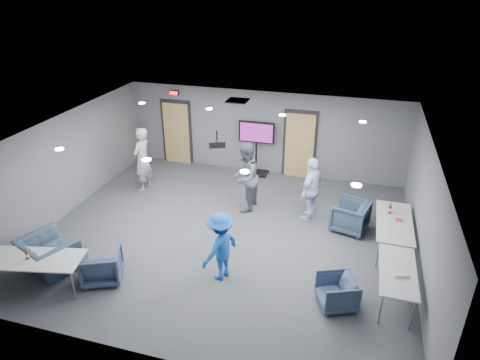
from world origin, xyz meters
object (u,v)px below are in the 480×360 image
(person_c, at_px, (311,189))
(bottle_front, at_px, (27,255))
(table_front_left, at_px, (34,260))
(bottle_right, at_px, (390,209))
(chair_right_a, at_px, (350,216))
(chair_front_a, at_px, (102,265))
(table_right_a, at_px, (394,223))
(chair_right_c, at_px, (337,292))
(table_right_b, at_px, (398,272))
(person_b, at_px, (245,177))
(person_d, at_px, (221,246))
(projector, at_px, (217,143))
(chair_front_b, at_px, (49,254))
(person_a, at_px, (142,160))
(tv_stand, at_px, (256,145))

(person_c, height_order, bottle_front, person_c)
(table_front_left, distance_m, bottle_right, 8.05)
(chair_right_a, bearing_deg, chair_front_a, -40.00)
(table_right_a, bearing_deg, chair_right_a, 61.58)
(chair_right_c, height_order, table_right_b, table_right_b)
(person_b, distance_m, table_front_left, 5.48)
(chair_right_a, bearing_deg, person_d, -28.39)
(projector, bearing_deg, chair_right_c, -54.43)
(chair_right_c, height_order, table_right_a, table_right_a)
(chair_right_c, bearing_deg, projector, -145.44)
(chair_right_a, xyz_separation_m, bottle_front, (-6.21, -4.16, 0.43))
(chair_right_a, height_order, table_right_b, chair_right_a)
(chair_right_a, bearing_deg, table_right_b, 37.27)
(person_c, distance_m, bottle_front, 6.79)
(chair_front_b, xyz_separation_m, bottle_front, (0.10, -0.64, 0.45))
(table_right_b, bearing_deg, person_a, 66.89)
(person_b, relative_size, person_c, 1.10)
(person_a, height_order, bottle_right, person_a)
(chair_front_a, xyz_separation_m, table_front_left, (-1.14, -0.60, 0.32))
(chair_front_a, bearing_deg, person_a, -98.34)
(tv_stand, bearing_deg, chair_front_a, -106.61)
(chair_front_b, distance_m, tv_stand, 6.95)
(person_c, height_order, person_d, person_c)
(person_c, distance_m, chair_front_a, 5.46)
(person_a, relative_size, table_front_left, 0.94)
(chair_right_c, height_order, chair_front_b, chair_front_b)
(chair_front_b, bearing_deg, tv_stand, -95.12)
(person_b, bearing_deg, person_c, 91.94)
(chair_front_b, distance_m, bottle_front, 0.79)
(table_front_left, distance_m, projector, 4.62)
(chair_right_c, bearing_deg, person_a, -143.55)
(table_right_a, distance_m, table_front_left, 7.97)
(person_d, height_order, chair_right_a, person_d)
(person_d, xyz_separation_m, table_right_b, (3.57, 0.28, -0.11))
(chair_front_b, bearing_deg, projector, -118.47)
(person_a, xyz_separation_m, bottle_front, (-0.10, -4.76, -0.16))
(person_a, relative_size, person_c, 1.10)
(person_d, relative_size, chair_right_c, 2.19)
(person_a, relative_size, table_right_a, 1.00)
(table_front_left, relative_size, projector, 4.38)
(table_right_a, bearing_deg, person_d, 121.37)
(projector, bearing_deg, chair_right_a, -5.36)
(bottle_right, bearing_deg, table_front_left, -150.70)
(table_right_a, relative_size, bottle_front, 7.86)
(person_b, xyz_separation_m, person_c, (1.81, -0.04, -0.09))
(person_d, bearing_deg, chair_right_a, 159.98)
(table_front_left, height_order, tv_stand, tv_stand)
(chair_right_c, bearing_deg, chair_front_a, -106.43)
(chair_right_c, height_order, bottle_front, bottle_front)
(chair_right_a, bearing_deg, person_c, -88.00)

